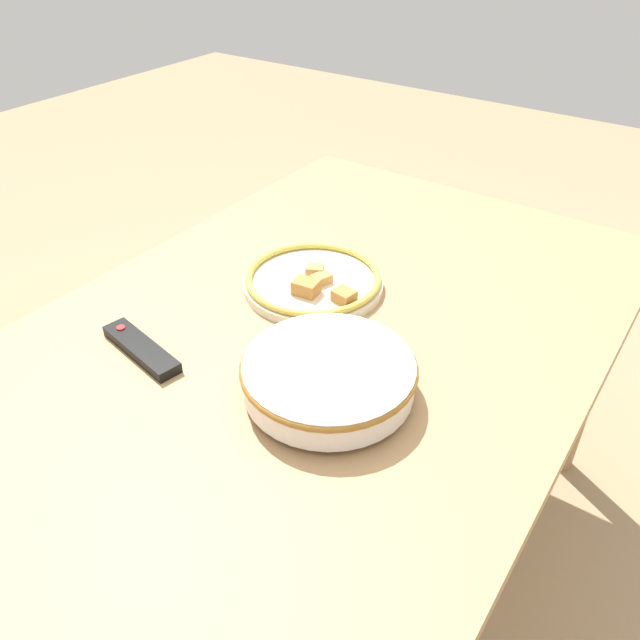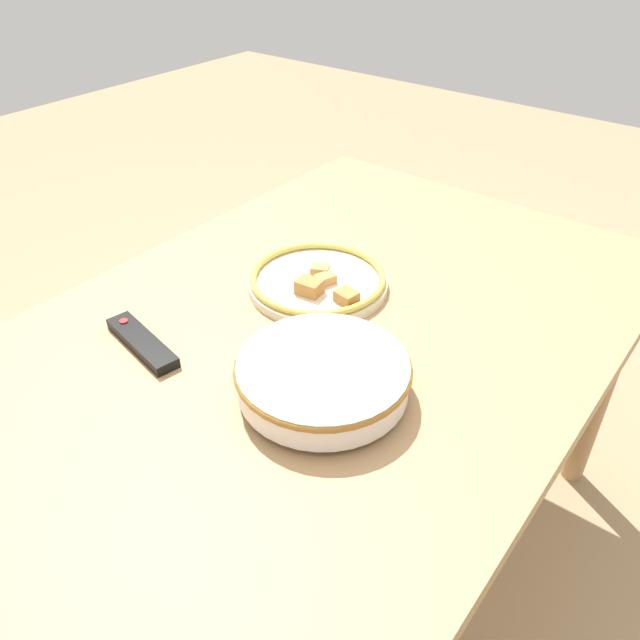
% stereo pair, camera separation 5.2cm
% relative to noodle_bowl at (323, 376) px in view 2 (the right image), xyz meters
% --- Properties ---
extents(ground_plane, '(8.00, 8.00, 0.00)m').
position_rel_noodle_bowl_xyz_m(ground_plane, '(0.09, 0.12, -0.77)').
color(ground_plane, '#9E8460').
extents(dining_table, '(1.56, 0.97, 0.73)m').
position_rel_noodle_bowl_xyz_m(dining_table, '(0.09, 0.12, -0.11)').
color(dining_table, tan).
rests_on(dining_table, ground_plane).
extents(noodle_bowl, '(0.29, 0.29, 0.07)m').
position_rel_noodle_bowl_xyz_m(noodle_bowl, '(0.00, 0.00, 0.00)').
color(noodle_bowl, silver).
rests_on(noodle_bowl, dining_table).
extents(food_plate, '(0.29, 0.29, 0.05)m').
position_rel_noodle_bowl_xyz_m(food_plate, '(0.25, 0.21, -0.02)').
color(food_plate, beige).
rests_on(food_plate, dining_table).
extents(tv_remote, '(0.08, 0.19, 0.02)m').
position_rel_noodle_bowl_xyz_m(tv_remote, '(-0.10, 0.33, -0.03)').
color(tv_remote, black).
rests_on(tv_remote, dining_table).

